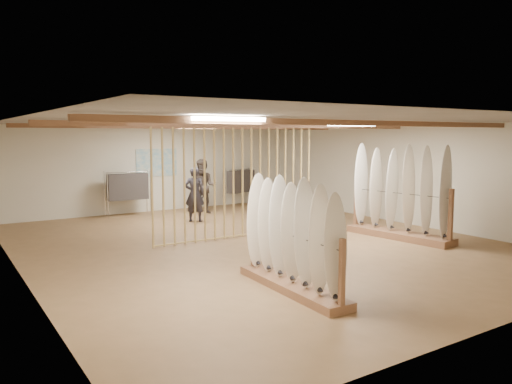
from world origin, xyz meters
TOP-DOWN VIEW (x-y plane):
  - floor at (0.00, 0.00)m, footprint 12.00×12.00m
  - ceiling at (0.00, 0.00)m, footprint 12.00×12.00m
  - wall_back at (0.00, 6.00)m, footprint 12.00×0.00m
  - wall_front at (0.00, -6.00)m, footprint 12.00×0.00m
  - wall_left at (-5.00, 0.00)m, footprint 0.00×12.00m
  - wall_right at (5.00, 0.00)m, footprint 0.00×12.00m
  - ceiling_slats at (0.00, 0.00)m, footprint 9.50×6.12m
  - light_panels at (0.00, 0.00)m, footprint 1.20×0.35m
  - bamboo_partition at (0.00, 0.80)m, footprint 4.45×0.05m
  - poster at (0.00, 5.98)m, footprint 1.40×0.03m
  - rack_left at (-1.46, -3.29)m, footprint 0.63×2.60m
  - rack_right at (3.23, -1.43)m, footprint 0.94×2.79m
  - clothing_rack_a at (-1.20, 5.40)m, footprint 1.32×0.38m
  - clothing_rack_b at (2.88, 5.38)m, footprint 1.21×0.68m
  - shopper_a at (0.12, 3.42)m, footprint 0.79×0.75m
  - shopper_b at (1.03, 4.65)m, footprint 1.20×1.16m

SIDE VIEW (x-z plane):
  - floor at x=0.00m, z-range 0.00..0.00m
  - rack_left at x=-1.46m, z-range -0.28..1.52m
  - rack_right at x=3.23m, z-range -0.35..1.86m
  - clothing_rack_b at x=2.88m, z-range 0.20..1.56m
  - shopper_a at x=0.12m, z-range 0.00..1.81m
  - clothing_rack_a at x=-1.20m, z-range 0.21..1.63m
  - shopper_b at x=1.03m, z-range 0.00..1.97m
  - bamboo_partition at x=0.00m, z-range 0.01..2.79m
  - wall_back at x=0.00m, z-range -4.60..7.40m
  - wall_front at x=0.00m, z-range -4.60..7.40m
  - wall_left at x=-5.00m, z-range -4.60..7.40m
  - wall_right at x=5.00m, z-range -4.60..7.40m
  - poster at x=0.00m, z-range 1.15..2.05m
  - ceiling_slats at x=0.00m, z-range 2.67..2.77m
  - light_panels at x=0.00m, z-range 2.71..2.77m
  - ceiling at x=0.00m, z-range 2.80..2.80m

